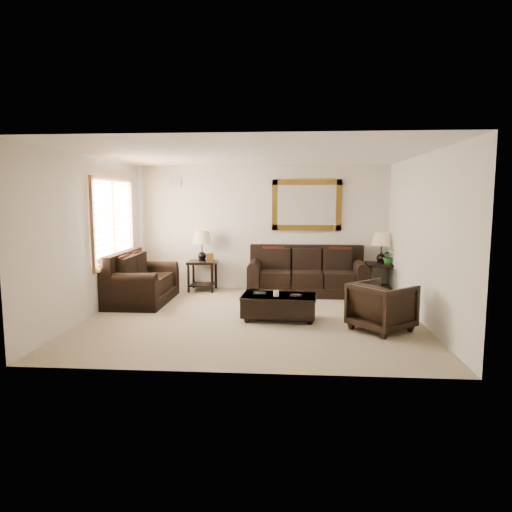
# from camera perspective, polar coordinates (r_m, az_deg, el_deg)

# --- Properties ---
(room) EXTENTS (5.51, 5.01, 2.71)m
(room) POSITION_cam_1_polar(r_m,az_deg,el_deg) (7.55, -0.45, 2.33)
(room) COLOR gray
(room) RESTS_ON ground
(window) EXTENTS (0.07, 1.96, 1.66)m
(window) POSITION_cam_1_polar(r_m,az_deg,el_deg) (9.04, -17.32, 4.08)
(window) COLOR white
(window) RESTS_ON room
(mirror) EXTENTS (1.50, 0.06, 1.10)m
(mirror) POSITION_cam_1_polar(r_m,az_deg,el_deg) (9.98, 6.36, 6.35)
(mirror) COLOR #4A310E
(mirror) RESTS_ON room
(air_vent) EXTENTS (0.25, 0.02, 0.18)m
(air_vent) POSITION_cam_1_polar(r_m,az_deg,el_deg) (10.30, -10.04, 9.10)
(air_vent) COLOR #999999
(air_vent) RESTS_ON room
(sofa) EXTENTS (2.43, 1.05, 0.99)m
(sofa) POSITION_cam_1_polar(r_m,az_deg,el_deg) (9.67, 6.33, -2.55)
(sofa) COLOR black
(sofa) RESTS_ON room
(loveseat) EXTENTS (1.02, 1.73, 0.97)m
(loveseat) POSITION_cam_1_polar(r_m,az_deg,el_deg) (9.11, -14.40, -3.36)
(loveseat) COLOR black
(loveseat) RESTS_ON room
(end_table_left) EXTENTS (0.59, 0.59, 1.30)m
(end_table_left) POSITION_cam_1_polar(r_m,az_deg,el_deg) (9.91, -6.75, 0.55)
(end_table_left) COLOR black
(end_table_left) RESTS_ON room
(end_table_right) EXTENTS (0.59, 0.59, 1.29)m
(end_table_right) POSITION_cam_1_polar(r_m,az_deg,el_deg) (9.93, 15.37, 0.31)
(end_table_right) COLOR black
(end_table_right) RESTS_ON room
(coffee_table) EXTENTS (1.26, 0.73, 0.52)m
(coffee_table) POSITION_cam_1_polar(r_m,az_deg,el_deg) (7.56, 2.88, -6.06)
(coffee_table) COLOR black
(coffee_table) RESTS_ON room
(armchair) EXTENTS (1.07, 1.08, 0.81)m
(armchair) POSITION_cam_1_polar(r_m,az_deg,el_deg) (7.18, 15.48, -5.82)
(armchair) COLOR black
(armchair) RESTS_ON floor
(potted_plant) EXTENTS (0.32, 0.34, 0.25)m
(potted_plant) POSITION_cam_1_polar(r_m,az_deg,el_deg) (9.86, 16.20, -0.23)
(potted_plant) COLOR #1F561D
(potted_plant) RESTS_ON end_table_right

